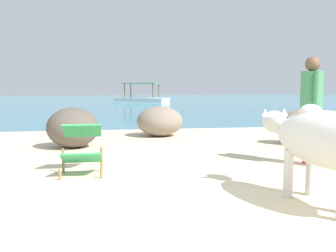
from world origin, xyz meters
TOP-DOWN VIEW (x-y plane):
  - sand_beach at (0.00, 0.00)m, footprint 18.00×14.00m
  - water_surface at (0.00, 22.00)m, footprint 60.00×36.00m
  - cow at (1.55, 0.03)m, footprint 0.78×1.81m
  - deck_chair_far at (-0.89, 1.89)m, footprint 0.56×0.77m
  - person_standing at (2.46, 1.95)m, footprint 0.32×0.50m
  - shore_rock_large at (0.68, 5.57)m, footprint 1.09×1.01m
  - shore_rock_medium at (-1.19, 4.17)m, footprint 1.05×1.03m
  - shore_rock_small at (3.29, 3.89)m, footprint 1.14×1.07m
  - boat_white at (1.84, 22.67)m, footprint 3.63×3.12m

SIDE VIEW (x-z plane):
  - water_surface at x=0.00m, z-range -0.01..0.01m
  - sand_beach at x=0.00m, z-range 0.00..0.04m
  - boat_white at x=1.84m, z-range -0.35..0.94m
  - shore_rock_small at x=3.29m, z-range 0.04..0.73m
  - shore_rock_large at x=0.68m, z-range 0.04..0.74m
  - shore_rock_medium at x=-1.19m, z-range 0.04..0.81m
  - deck_chair_far at x=-0.89m, z-range 0.08..0.77m
  - cow at x=1.55m, z-range 0.20..1.21m
  - person_standing at x=2.46m, z-range 0.18..1.80m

